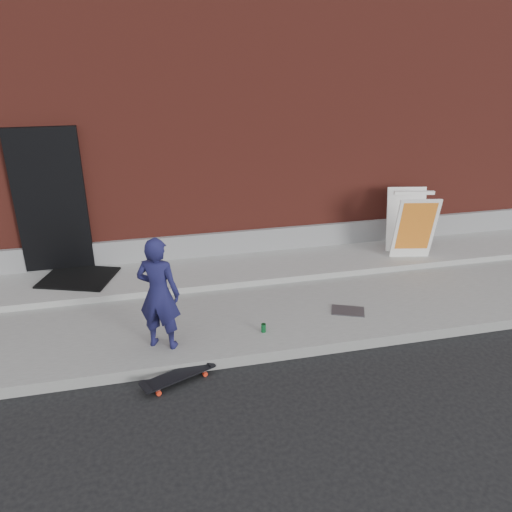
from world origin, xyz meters
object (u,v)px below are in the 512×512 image
object	(u,v)px
child	(159,294)
soda_can	(264,328)
pizza_sign	(411,224)
skateboard	(178,376)

from	to	relation	value
child	soda_can	bearing A→B (deg)	-154.65
child	pizza_sign	xyz separation A→B (m)	(4.32, 1.76, -0.06)
skateboard	pizza_sign	bearing A→B (deg)	29.20
skateboard	soda_can	size ratio (longest dim) A/B	7.59
child	skateboard	world-z (taller)	child
child	pizza_sign	world-z (taller)	child
skateboard	pizza_sign	distance (m)	4.85
soda_can	skateboard	bearing A→B (deg)	-152.93
child	skateboard	xyz separation A→B (m)	(0.14, -0.58, -0.79)
skateboard	soda_can	distance (m)	1.32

